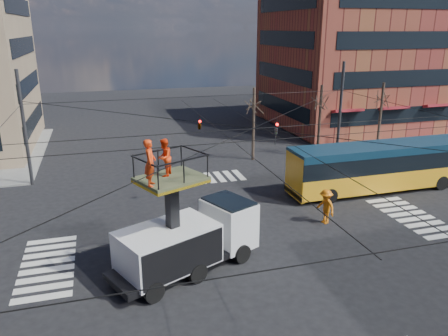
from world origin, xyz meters
TOP-DOWN VIEW (x-y plane):
  - ground at (0.00, 0.00)m, footprint 120.00×120.00m
  - sidewalk_ne at (21.00, 21.00)m, footprint 18.00×18.00m
  - crosswalks at (0.00, 0.00)m, footprint 22.40×22.40m
  - building_ne at (21.98, 23.98)m, footprint 20.06×16.06m
  - overhead_network at (-0.07, 0.40)m, footprint 24.24×24.24m
  - tree_a at (5.00, 13.50)m, footprint 2.00×2.00m
  - tree_b at (11.00, 13.50)m, footprint 2.00×2.00m
  - tree_c at (17.00, 13.50)m, footprint 2.00×2.00m
  - utility_truck at (-3.71, -2.03)m, footprint 7.33×4.95m
  - city_bus at (10.93, 4.35)m, footprint 13.15×2.71m
  - traffic_cone at (-5.88, -2.07)m, footprint 0.36×0.36m
  - worker_ground at (-4.64, -0.47)m, footprint 0.56×1.06m
  - flagger at (4.67, 0.61)m, footprint 1.02×1.43m

SIDE VIEW (x-z plane):
  - ground at x=0.00m, z-range 0.00..0.00m
  - crosswalks at x=0.00m, z-range 0.00..0.02m
  - sidewalk_ne at x=21.00m, z-range 0.00..0.12m
  - traffic_cone at x=-5.88m, z-range 0.00..0.69m
  - worker_ground at x=-4.64m, z-range 0.00..1.72m
  - flagger at x=4.67m, z-range 0.00..2.01m
  - city_bus at x=10.93m, z-range 0.13..3.33m
  - utility_truck at x=-3.71m, z-range -1.18..5.31m
  - overhead_network at x=-0.07m, z-range 0.29..8.29m
  - tree_a at x=5.00m, z-range 1.63..7.63m
  - tree_b at x=11.00m, z-range 1.63..7.63m
  - tree_c at x=17.00m, z-range 1.63..7.63m
  - building_ne at x=21.98m, z-range 0.00..14.00m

